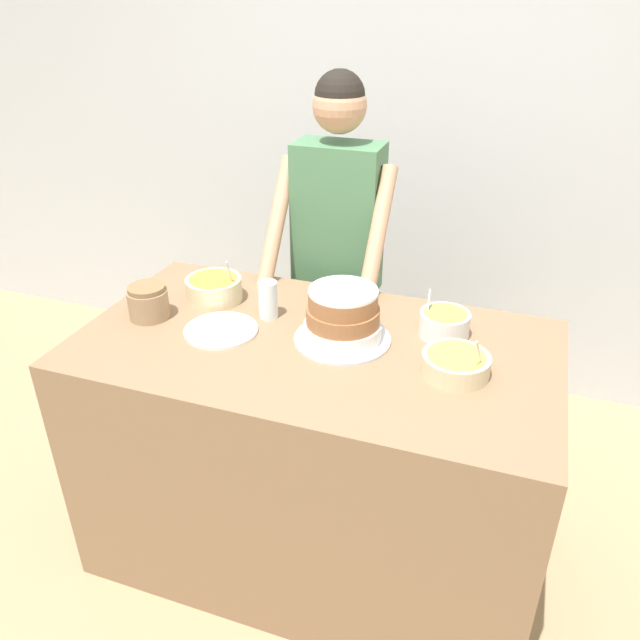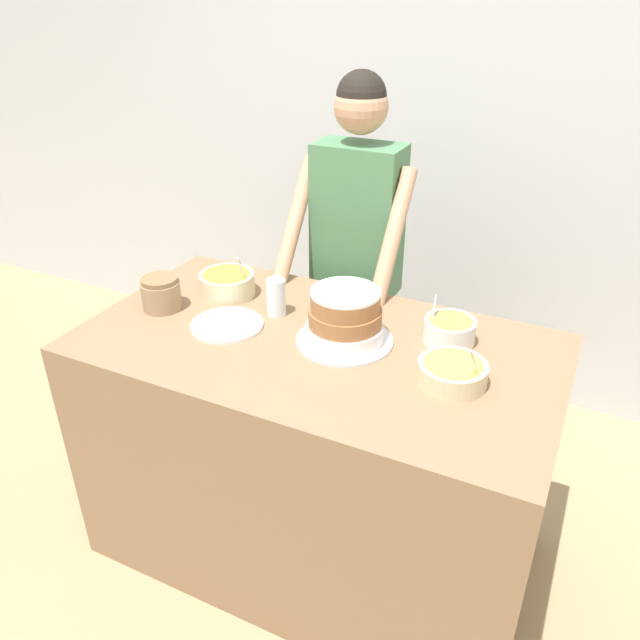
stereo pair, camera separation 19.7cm
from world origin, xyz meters
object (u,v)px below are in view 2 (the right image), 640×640
Objects in this scene: frosting_bowl_yellow at (453,372)px; ceramic_plate at (227,325)px; cake at (345,319)px; frosting_bowl_orange at (227,283)px; drinking_glass at (276,297)px; person_baker at (356,239)px; frosting_bowl_olive at (450,330)px; stoneware_jar at (161,293)px.

ceramic_plate is (-0.79, -0.01, -0.03)m from frosting_bowl_yellow.
frosting_bowl_yellow is (0.39, -0.08, -0.05)m from cake.
frosting_bowl_yellow is at bearing -11.49° from cake.
frosting_bowl_orange is 0.25m from drinking_glass.
drinking_glass is (-0.30, 0.07, -0.02)m from cake.
person_baker is 0.90m from frosting_bowl_yellow.
frosting_bowl_olive is at bearing 107.80° from frosting_bowl_yellow.
frosting_bowl_yellow reaches higher than frosting_bowl_olive.
frosting_bowl_yellow is 1.47× the size of stoneware_jar.
stoneware_jar is (-0.29, 0.01, 0.05)m from ceramic_plate.
cake reaches higher than stoneware_jar.
ceramic_plate is (-0.72, -0.23, -0.04)m from frosting_bowl_olive.
frosting_bowl_olive is (-0.07, 0.23, 0.01)m from frosting_bowl_yellow.
person_baker is 8.25× the size of frosting_bowl_orange.
cake is 0.31m from drinking_glass.
person_baker is 0.83m from stoneware_jar.
ceramic_plate is at bearing -125.71° from drinking_glass.
drinking_glass is at bearing -12.76° from frosting_bowl_orange.
frosting_bowl_yellow is at bearing -0.39° from stoneware_jar.
frosting_bowl_yellow is 1.52× the size of drinking_glass.
person_baker is at bearing 109.72° from cake.
frosting_bowl_yellow reaches higher than drinking_glass.
drinking_glass is 0.54× the size of ceramic_plate.
cake is 1.92× the size of frosting_bowl_olive.
frosting_bowl_yellow is (0.60, -0.67, -0.08)m from person_baker.
cake reaches higher than frosting_bowl_orange.
frosting_bowl_olive is at bearing 17.86° from ceramic_plate.
frosting_bowl_olive reaches higher than stoneware_jar.
frosting_bowl_orange reaches higher than ceramic_plate.
ceramic_plate is at bearing -162.14° from frosting_bowl_olive.
cake is 0.40m from frosting_bowl_yellow.
frosting_bowl_olive is 0.76m from ceramic_plate.
stoneware_jar is at bearing -167.76° from frosting_bowl_olive.
stoneware_jar is at bearing -160.59° from drinking_glass.
drinking_glass is 0.42m from stoneware_jar.
cake is at bearing -70.28° from person_baker.
frosting_bowl_orange is 0.86m from frosting_bowl_olive.
cake is at bearing 11.66° from ceramic_plate.
frosting_bowl_yellow is 0.24m from frosting_bowl_olive.
frosting_bowl_orange is at bearing 167.00° from cake.
cake reaches higher than drinking_glass.
frosting_bowl_yellow is 1.08m from stoneware_jar.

